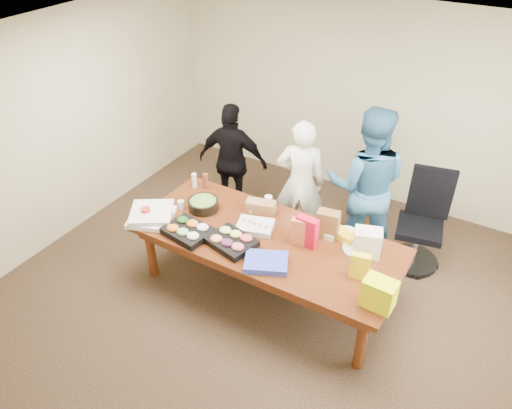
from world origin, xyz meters
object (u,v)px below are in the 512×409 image
Objects in this scene: sheet_cake at (255,226)px; salad_bowl at (203,204)px; office_chair at (420,225)px; person_center at (300,182)px; person_right at (366,185)px; conference_table at (267,265)px.

salad_bowl reaches higher than sheet_cake.
office_chair is at bearing 22.96° from sheet_cake.
person_center reaches higher than salad_bowl.
office_chair is at bearing 171.64° from person_right.
person_center is at bearing 177.78° from office_chair.
office_chair is 1.46m from person_center.
sheet_cake is 0.69m from salad_bowl.
person_right is at bearing 167.47° from person_center.
person_right is at bearing 178.49° from office_chair.
office_chair reaches higher than sheet_cake.
person_center is 0.85× the size of person_right.
person_center is at bearing 52.97° from salad_bowl.
conference_table is 1.44m from person_right.
salad_bowl is at bearing 160.95° from sheet_cake.
sheet_cake is 1.08× the size of salad_bowl.
person_right is at bearing 62.21° from conference_table.
person_center is (-0.14, 1.06, 0.43)m from conference_table.
salad_bowl is (-0.88, 0.09, 0.43)m from conference_table.
office_chair is 2.47m from salad_bowl.
salad_bowl is (-1.49, -1.08, -0.14)m from person_right.
person_right is 1.85m from salad_bowl.
person_right is 5.49× the size of salad_bowl.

